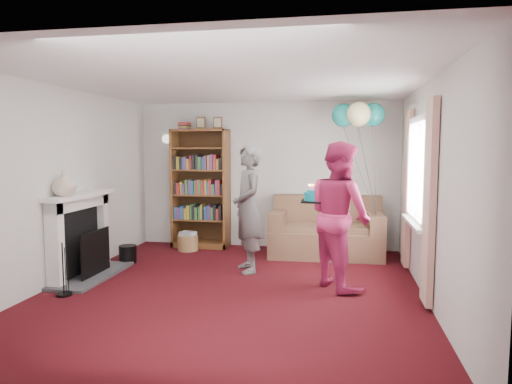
% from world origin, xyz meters
% --- Properties ---
extents(ground, '(5.00, 5.00, 0.00)m').
position_xyz_m(ground, '(0.00, 0.00, 0.00)').
color(ground, '#32070E').
rests_on(ground, ground).
extents(wall_back, '(4.50, 0.02, 2.50)m').
position_xyz_m(wall_back, '(0.00, 2.51, 1.25)').
color(wall_back, silver).
rests_on(wall_back, ground).
extents(wall_left, '(0.02, 5.00, 2.50)m').
position_xyz_m(wall_left, '(-2.26, 0.00, 1.25)').
color(wall_left, silver).
rests_on(wall_left, ground).
extents(wall_right, '(0.02, 5.00, 2.50)m').
position_xyz_m(wall_right, '(2.26, 0.00, 1.25)').
color(wall_right, silver).
rests_on(wall_right, ground).
extents(ceiling, '(4.50, 5.00, 0.01)m').
position_xyz_m(ceiling, '(0.00, 0.00, 2.50)').
color(ceiling, white).
rests_on(ceiling, wall_back).
extents(fireplace, '(0.55, 1.80, 1.12)m').
position_xyz_m(fireplace, '(-2.09, 0.19, 0.51)').
color(fireplace, '#3F3F42').
rests_on(fireplace, ground).
extents(window_bay, '(0.14, 2.02, 2.20)m').
position_xyz_m(window_bay, '(2.21, 0.60, 1.20)').
color(window_bay, white).
rests_on(window_bay, ground).
extents(wall_sconce, '(0.16, 0.23, 0.16)m').
position_xyz_m(wall_sconce, '(-1.75, 2.36, 1.88)').
color(wall_sconce, gold).
rests_on(wall_sconce, ground).
extents(bookcase, '(0.97, 0.42, 2.25)m').
position_xyz_m(bookcase, '(-1.11, 2.30, 1.00)').
color(bookcase, '#472B14').
rests_on(bookcase, ground).
extents(sofa, '(1.77, 0.94, 0.94)m').
position_xyz_m(sofa, '(1.05, 2.07, 0.35)').
color(sofa, brown).
rests_on(sofa, ground).
extents(wicker_basket, '(0.35, 0.35, 0.32)m').
position_xyz_m(wicker_basket, '(-1.24, 1.94, 0.14)').
color(wicker_basket, olive).
rests_on(wicker_basket, ground).
extents(person_striped, '(0.66, 0.77, 1.78)m').
position_xyz_m(person_striped, '(0.01, 0.86, 0.89)').
color(person_striped, black).
rests_on(person_striped, ground).
extents(person_magenta, '(1.06, 1.11, 1.81)m').
position_xyz_m(person_magenta, '(1.26, 0.37, 0.90)').
color(person_magenta, '#B52456').
rests_on(person_magenta, ground).
extents(birthday_cake, '(0.36, 0.36, 0.22)m').
position_xyz_m(birthday_cake, '(0.96, 0.50, 1.11)').
color(birthday_cake, black).
rests_on(birthday_cake, ground).
extents(balloons, '(0.79, 0.79, 1.72)m').
position_xyz_m(balloons, '(1.52, 1.85, 2.22)').
color(balloons, '#3F3F3F').
rests_on(balloons, ground).
extents(mantel_vase, '(0.33, 0.33, 0.31)m').
position_xyz_m(mantel_vase, '(-2.12, -0.15, 1.28)').
color(mantel_vase, beige).
rests_on(mantel_vase, fireplace).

